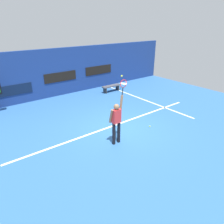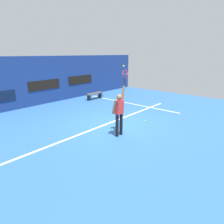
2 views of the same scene
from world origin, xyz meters
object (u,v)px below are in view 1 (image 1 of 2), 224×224
court_bench (111,87)px  spare_ball (150,126)px  water_bottle (121,88)px  tennis_racket (123,84)px  tennis_player (116,120)px  tennis_ball (122,76)px

court_bench → spare_ball: bearing=-109.2°
water_bottle → spare_ball: bearing=-117.2°
tennis_racket → court_bench: 6.93m
tennis_player → tennis_racket: (0.32, -0.00, 1.38)m
tennis_ball → tennis_player: bearing=171.6°
water_bottle → court_bench: bearing=-180.0°
tennis_ball → court_bench: 7.12m
court_bench → spare_ball: (-1.87, -5.38, -0.30)m
tennis_racket → water_bottle: 7.50m
tennis_player → tennis_racket: 1.42m
spare_ball → tennis_player: bearing=-176.8°
tennis_ball → court_bench: tennis_ball is taller
tennis_player → water_bottle: bearing=48.4°
tennis_ball → court_bench: (3.78, 5.53, -2.40)m
tennis_ball → water_bottle: tennis_ball is taller
tennis_player → court_bench: 6.83m
tennis_ball → tennis_racket: bearing=13.4°
tennis_player → tennis_racket: bearing=-0.8°
tennis_player → water_bottle: tennis_player is taller
tennis_player → court_bench: size_ratio=1.42×
tennis_racket → tennis_ball: size_ratio=9.10×
court_bench → water_bottle: bearing=0.0°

